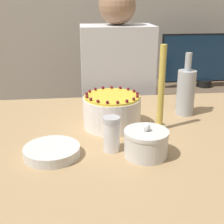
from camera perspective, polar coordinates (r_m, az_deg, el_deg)
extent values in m
cube|color=tan|center=(1.14, -3.17, -5.57)|extent=(1.66, 0.99, 0.03)
cylinder|color=white|center=(1.22, 0.00, 0.00)|extent=(0.22, 0.22, 0.12)
cylinder|color=yellow|center=(1.20, 0.00, 2.82)|extent=(0.22, 0.22, 0.01)
sphere|color=maroon|center=(1.21, 4.65, 3.42)|extent=(0.01, 0.01, 0.01)
sphere|color=maroon|center=(1.24, 4.04, 3.89)|extent=(0.01, 0.01, 0.01)
sphere|color=maroon|center=(1.27, 2.94, 4.26)|extent=(0.01, 0.01, 0.01)
sphere|color=maroon|center=(1.29, 1.51, 4.49)|extent=(0.01, 0.01, 0.01)
sphere|color=maroon|center=(1.29, -0.08, 4.57)|extent=(0.01, 0.01, 0.01)
sphere|color=maroon|center=(1.29, -1.67, 4.48)|extent=(0.01, 0.01, 0.01)
sphere|color=maroon|center=(1.27, -3.07, 4.23)|extent=(0.01, 0.01, 0.01)
sphere|color=maroon|center=(1.24, -4.13, 3.84)|extent=(0.01, 0.01, 0.01)
sphere|color=maroon|center=(1.21, -4.68, 3.37)|extent=(0.01, 0.01, 0.01)
sphere|color=maroon|center=(1.17, -4.62, 2.85)|extent=(0.01, 0.01, 0.01)
sphere|color=maroon|center=(1.14, -3.90, 2.37)|extent=(0.01, 0.01, 0.01)
sphere|color=maroon|center=(1.12, -2.58, 1.99)|extent=(0.01, 0.01, 0.01)
sphere|color=maroon|center=(1.10, -0.85, 1.79)|extent=(0.01, 0.01, 0.01)
sphere|color=maroon|center=(1.11, 1.03, 1.80)|extent=(0.01, 0.01, 0.01)
sphere|color=maroon|center=(1.12, 2.74, 2.02)|extent=(0.01, 0.01, 0.01)
sphere|color=maroon|center=(1.14, 4.00, 2.41)|extent=(0.01, 0.01, 0.01)
sphere|color=maroon|center=(1.18, 4.65, 2.90)|extent=(0.01, 0.01, 0.01)
cylinder|color=silver|center=(1.01, 6.22, -6.01)|extent=(0.14, 0.14, 0.07)
cylinder|color=silver|center=(0.99, 6.32, -3.76)|extent=(0.14, 0.14, 0.01)
sphere|color=silver|center=(0.98, 6.36, -2.81)|extent=(0.02, 0.02, 0.02)
cylinder|color=white|center=(1.03, -0.12, -4.50)|extent=(0.05, 0.05, 0.10)
cylinder|color=silver|center=(1.01, -0.12, -1.42)|extent=(0.06, 0.06, 0.02)
cylinder|color=silver|center=(1.04, -10.90, -7.67)|extent=(0.18, 0.18, 0.01)
cylinder|color=silver|center=(1.03, -10.93, -7.28)|extent=(0.18, 0.18, 0.01)
cylinder|color=silver|center=(1.03, -10.96, -6.88)|extent=(0.18, 0.18, 0.01)
cylinder|color=silver|center=(1.02, -10.99, -6.48)|extent=(0.18, 0.18, 0.01)
cylinder|color=tan|center=(1.22, 8.61, -2.75)|extent=(0.05, 0.05, 0.02)
cylinder|color=gold|center=(1.17, 9.03, 4.62)|extent=(0.02, 0.02, 0.31)
cylinder|color=#B2B7BC|center=(1.37, 13.32, 3.44)|extent=(0.08, 0.08, 0.19)
cylinder|color=#B2B7BC|center=(1.34, 13.79, 8.90)|extent=(0.03, 0.03, 0.07)
cube|color=#473D33|center=(2.00, 0.81, -9.12)|extent=(0.34, 0.34, 0.45)
cube|color=silver|center=(1.80, 0.89, 5.81)|extent=(0.40, 0.24, 0.61)
sphere|color=#9E7556|center=(1.74, 0.97, 18.84)|extent=(0.20, 0.20, 0.20)
cube|color=brown|center=(2.47, 15.77, -2.12)|extent=(0.68, 0.55, 0.59)
cylinder|color=black|center=(2.37, 16.51, 5.07)|extent=(0.10, 0.10, 0.05)
cube|color=black|center=(2.34, 16.89, 9.44)|extent=(0.65, 0.02, 0.34)
cube|color=#142D47|center=(2.33, 16.96, 9.40)|extent=(0.63, 0.03, 0.32)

